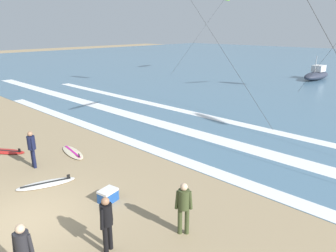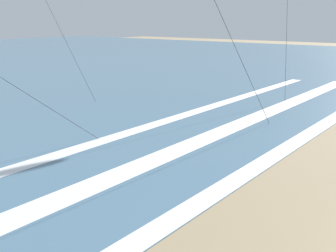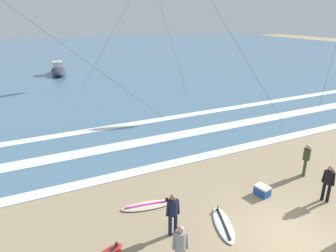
% 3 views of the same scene
% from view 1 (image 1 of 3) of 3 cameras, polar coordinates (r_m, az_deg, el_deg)
% --- Properties ---
extents(ground_plane, '(160.00, 160.00, 0.00)m').
position_cam_1_polar(ground_plane, '(10.80, -24.98, -15.68)').
color(ground_plane, '#9E8763').
extents(wave_foam_shoreline, '(36.79, 0.75, 0.01)m').
position_cam_1_polar(wave_foam_shoreline, '(13.41, 4.88, -7.19)').
color(wave_foam_shoreline, white).
rests_on(wave_foam_shoreline, ocean_surface).
extents(wave_foam_mid_break, '(53.57, 1.10, 0.01)m').
position_cam_1_polar(wave_foam_mid_break, '(17.54, 3.90, -1.05)').
color(wave_foam_mid_break, white).
rests_on(wave_foam_mid_break, ocean_surface).
extents(wave_foam_outer_break, '(45.27, 0.80, 0.01)m').
position_cam_1_polar(wave_foam_outer_break, '(18.71, 17.45, -0.65)').
color(wave_foam_outer_break, white).
rests_on(wave_foam_outer_break, ocean_surface).
extents(surfer_foreground_main, '(0.32, 0.51, 1.60)m').
position_cam_1_polar(surfer_foreground_main, '(8.39, -11.33, -16.67)').
color(surfer_foreground_main, black).
rests_on(surfer_foreground_main, ground).
extents(surfer_mid_group, '(0.46, 0.38, 1.60)m').
position_cam_1_polar(surfer_mid_group, '(8.02, -25.23, -20.00)').
color(surfer_mid_group, '#232328').
rests_on(surfer_mid_group, ground).
extents(surfer_background_far, '(0.52, 0.32, 1.60)m').
position_cam_1_polar(surfer_background_far, '(14.02, -23.96, -3.42)').
color(surfer_background_far, '#141938').
rests_on(surfer_background_far, ground).
extents(surfer_right_near, '(0.45, 0.40, 1.60)m').
position_cam_1_polar(surfer_right_near, '(8.86, 2.93, -14.26)').
color(surfer_right_near, '#384223').
rests_on(surfer_right_near, ground).
extents(surfboard_right_spare, '(2.17, 0.95, 0.25)m').
position_cam_1_polar(surfboard_right_spare, '(15.24, -17.27, -4.69)').
color(surfboard_right_spare, beige).
rests_on(surfboard_right_spare, ground).
extents(surfboard_left_pile, '(1.30, 2.18, 0.25)m').
position_cam_1_polar(surfboard_left_pile, '(12.65, -21.64, -9.93)').
color(surfboard_left_pile, silver).
rests_on(surfboard_left_pile, ground).
extents(surfboard_foreground_flat, '(2.10, 1.63, 0.25)m').
position_cam_1_polar(surfboard_foreground_flat, '(16.63, -28.08, -4.15)').
color(surfboard_foreground_flat, red).
rests_on(surfboard_foreground_flat, ground).
extents(kite_lime_far_left, '(5.44, 5.90, 9.17)m').
position_cam_1_polar(kite_lime_far_left, '(40.38, 10.36, 22.07)').
color(kite_lime_far_left, '#70C628').
rests_on(kite_lime_far_left, ground).
extents(offshore_boat, '(2.03, 5.30, 2.70)m').
position_cam_1_polar(offshore_boat, '(39.45, 25.84, 8.55)').
color(offshore_boat, '#2D3342').
rests_on(offshore_boat, ground).
extents(cooler_box, '(0.54, 0.68, 0.44)m').
position_cam_1_polar(cooler_box, '(10.89, -11.06, -12.54)').
color(cooler_box, '#1E4C9E').
rests_on(cooler_box, ground).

